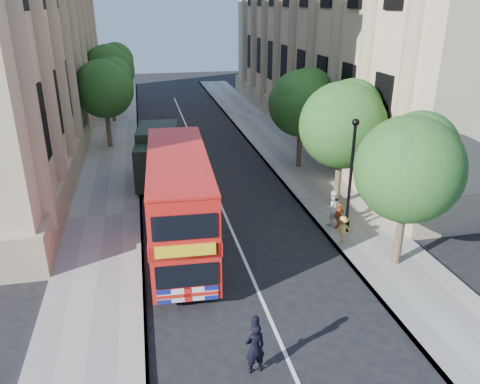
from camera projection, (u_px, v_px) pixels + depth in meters
ground at (276, 333)px, 14.82m from camera, size 120.00×120.00×0.00m
pavement_right at (328, 197)px, 24.96m from camera, size 3.50×80.00×0.12m
pavement_left at (105, 216)px, 22.74m from camera, size 3.50×80.00×0.12m
building_right at (366, 12)px, 35.83m from camera, size 12.00×38.00×18.00m
tree_right_near at (410, 163)px, 17.09m from camera, size 4.00×4.00×6.08m
tree_right_mid at (343, 120)px, 22.45m from camera, size 4.20×4.20×6.37m
tree_right_far at (302, 100)px, 27.94m from camera, size 4.00×4.00×6.15m
tree_left_far at (105, 85)px, 31.95m from camera, size 4.00×4.00×6.30m
tree_left_back at (109, 67)px, 39.10m from camera, size 4.20×4.20×6.65m
lamp_post at (350, 181)px, 20.27m from camera, size 0.32×0.32×5.16m
double_decker_bus at (180, 200)px, 18.98m from camera, size 2.76×8.95×4.09m
box_van at (158, 157)px, 26.65m from camera, size 2.74×5.61×3.10m
police_constable at (255, 348)px, 12.98m from camera, size 0.64×0.47×1.62m
woman_pedestrian at (332, 208)px, 21.46m from camera, size 0.86×0.70×1.68m
child_a at (339, 216)px, 21.19m from camera, size 0.77×0.63×1.22m
child_b at (343, 229)px, 19.97m from camera, size 0.82×0.54×1.20m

